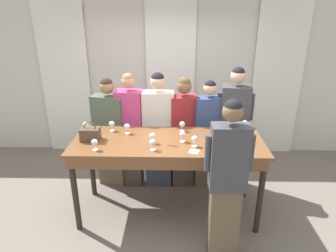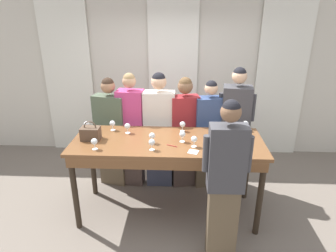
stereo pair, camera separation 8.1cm
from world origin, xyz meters
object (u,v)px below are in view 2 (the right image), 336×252
(wine_bottle, at_px, (216,142))
(wine_glass_back_mid, at_px, (127,126))
(wine_glass_center_left, at_px, (242,128))
(guest_beige_cap, at_px, (235,129))
(handbag, at_px, (91,133))
(wine_glass_near_host, at_px, (182,135))
(host_pouring, at_px, (225,182))
(guest_navy_coat, at_px, (209,135))
(wine_glass_back_left, at_px, (236,131))
(tasting_bar, at_px, (168,150))
(guest_olive_jacket, at_px, (111,132))
(wine_glass_front_left, at_px, (152,143))
(guest_pink_top, at_px, (132,130))
(wine_glass_back_right, at_px, (194,139))
(wine_glass_front_right, at_px, (152,136))
(wine_glass_front_mid, at_px, (112,124))
(wine_glass_center_mid, at_px, (183,125))
(wine_glass_center_right, at_px, (87,124))
(guest_striped_shirt, at_px, (184,131))
(wine_glass_by_handbag, at_px, (246,124))
(guest_cream_sweater, at_px, (159,130))

(wine_bottle, xyz_separation_m, wine_glass_back_mid, (-1.07, 0.46, -0.02))
(wine_bottle, distance_m, wine_glass_center_left, 0.62)
(wine_glass_center_left, relative_size, guest_beige_cap, 0.07)
(handbag, height_order, wine_glass_center_left, handbag)
(wine_glass_near_host, relative_size, host_pouring, 0.07)
(wine_glass_back_mid, bearing_deg, guest_navy_coat, 24.06)
(wine_glass_back_left, distance_m, guest_beige_cap, 0.61)
(tasting_bar, height_order, host_pouring, host_pouring)
(wine_glass_back_mid, xyz_separation_m, host_pouring, (1.13, -0.92, -0.20))
(guest_olive_jacket, bearing_deg, wine_glass_front_left, -53.85)
(wine_glass_back_left, distance_m, guest_pink_top, 1.52)
(handbag, distance_m, guest_pink_top, 0.83)
(wine_glass_back_mid, distance_m, wine_glass_back_right, 0.91)
(tasting_bar, xyz_separation_m, wine_glass_back_left, (0.83, 0.14, 0.21))
(wine_glass_front_right, relative_size, wine_glass_back_right, 1.00)
(wine_bottle, height_order, wine_glass_front_mid, wine_bottle)
(wine_glass_center_mid, distance_m, guest_olive_jacket, 1.14)
(wine_glass_center_mid, bearing_deg, wine_glass_center_right, -177.46)
(wine_glass_back_right, bearing_deg, wine_glass_center_mid, 106.40)
(wine_bottle, bearing_deg, guest_striped_shirt, 109.83)
(wine_glass_front_left, xyz_separation_m, wine_glass_front_right, (-0.02, 0.18, 0.00))
(wine_glass_front_mid, bearing_deg, wine_glass_center_mid, 0.71)
(wine_glass_front_mid, relative_size, wine_glass_by_handbag, 1.00)
(handbag, height_order, wine_glass_center_right, handbag)
(handbag, xyz_separation_m, host_pouring, (1.54, -0.71, -0.19))
(wine_glass_back_mid, xyz_separation_m, guest_navy_coat, (1.08, 0.48, -0.30))
(wine_bottle, height_order, wine_glass_front_left, wine_bottle)
(wine_glass_front_left, xyz_separation_m, guest_olive_jacket, (-0.69, 0.95, -0.29))
(wine_glass_back_left, distance_m, guest_navy_coat, 0.70)
(guest_cream_sweater, bearing_deg, guest_striped_shirt, -0.00)
(guest_striped_shirt, relative_size, guest_beige_cap, 0.92)
(wine_glass_by_handbag, height_order, guest_olive_jacket, guest_olive_jacket)
(wine_glass_back_left, xyz_separation_m, wine_glass_back_right, (-0.52, -0.28, 0.00))
(wine_glass_center_left, xyz_separation_m, wine_glass_back_left, (-0.10, -0.11, 0.00))
(wine_glass_center_right, xyz_separation_m, guest_cream_sweater, (0.90, 0.44, -0.24))
(wine_glass_by_handbag, height_order, guest_navy_coat, guest_navy_coat)
(guest_navy_coat, distance_m, host_pouring, 1.41)
(handbag, bearing_deg, tasting_bar, -0.80)
(tasting_bar, relative_size, wine_glass_front_left, 17.41)
(guest_olive_jacket, bearing_deg, wine_glass_back_mid, -55.25)
(wine_glass_center_mid, bearing_deg, wine_glass_front_mid, -179.29)
(guest_cream_sweater, bearing_deg, guest_beige_cap, -0.00)
(wine_glass_back_mid, xyz_separation_m, guest_olive_jacket, (-0.33, 0.48, -0.29))
(wine_glass_front_left, relative_size, guest_olive_jacket, 0.08)
(wine_glass_front_right, xyz_separation_m, wine_glass_by_handbag, (1.17, 0.44, 0.00))
(handbag, bearing_deg, guest_navy_coat, 24.96)
(wine_glass_front_left, distance_m, wine_glass_front_mid, 0.79)
(guest_striped_shirt, bearing_deg, wine_bottle, -70.17)
(wine_bottle, xyz_separation_m, wine_glass_front_right, (-0.73, 0.18, -0.02))
(wine_glass_near_host, bearing_deg, guest_navy_coat, 61.85)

